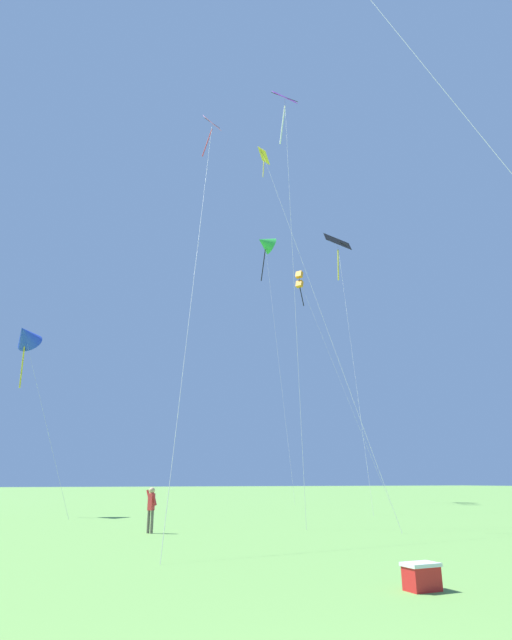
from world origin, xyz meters
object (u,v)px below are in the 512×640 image
at_px(kite_yellow_diamond, 272,179).
at_px(person_in_red_shirt, 151,505).
at_px(kite_blue_delta, 26,336).
at_px(kite_pink_low, 209,143).
at_px(picnic_cooler, 422,576).
at_px(kite_purple_streamer, 284,113).
at_px(kite_orange_box, 300,281).
at_px(kite_black_large, 338,251).
at_px(kite_green_small, 265,243).

distance_m(kite_yellow_diamond, person_in_red_shirt, 18.11).
bearing_deg(kite_yellow_diamond, kite_blue_delta, 139.00).
height_order(kite_pink_low, picnic_cooler, kite_pink_low).
xyz_separation_m(kite_purple_streamer, person_in_red_shirt, (-7.62, -3.51, -21.95)).
bearing_deg(picnic_cooler, kite_orange_box, 63.49).
relative_size(kite_yellow_diamond, picnic_cooler, 33.19).
bearing_deg(kite_purple_streamer, kite_blue_delta, 144.05).
bearing_deg(kite_yellow_diamond, person_in_red_shirt, -156.23).
distance_m(kite_orange_box, kite_black_large, 9.19).
bearing_deg(kite_yellow_diamond, kite_orange_box, 56.80).
relative_size(kite_pink_low, kite_blue_delta, 1.79).
distance_m(kite_orange_box, person_in_red_shirt, 33.73).
xyz_separation_m(kite_purple_streamer, kite_green_small, (9.41, 22.54, 3.15)).
distance_m(kite_black_large, kite_yellow_diamond, 13.86).
bearing_deg(person_in_red_shirt, kite_pink_low, 18.48).
height_order(kite_purple_streamer, person_in_red_shirt, kite_purple_streamer).
distance_m(kite_orange_box, kite_blue_delta, 26.63).
bearing_deg(kite_blue_delta, picnic_cooler, -74.81).
xyz_separation_m(kite_purple_streamer, kite_yellow_diamond, (-1.26, -0.71, -5.23)).
bearing_deg(kite_black_large, kite_blue_delta, 178.29).
distance_m(person_in_red_shirt, picnic_cooler, 12.19).
xyz_separation_m(kite_green_small, picnic_cooler, (-15.25, -38.09, -25.82)).
relative_size(kite_orange_box, kite_blue_delta, 1.94).
relative_size(kite_pink_low, kite_yellow_diamond, 0.98).
distance_m(kite_black_large, kite_blue_delta, 23.48).
bearing_deg(kite_orange_box, kite_green_small, 103.26).
xyz_separation_m(kite_pink_low, kite_green_small, (15.03, 25.38, 8.76)).
height_order(kite_pink_low, kite_yellow_diamond, kite_yellow_diamond).
bearing_deg(kite_orange_box, kite_blue_delta, -160.14).
bearing_deg(kite_blue_delta, kite_yellow_diamond, -41.00).
bearing_deg(kite_black_large, kite_yellow_diamond, -138.44).
bearing_deg(kite_pink_low, kite_black_large, 37.55).
bearing_deg(kite_blue_delta, kite_black_large, -1.71).
distance_m(kite_orange_box, kite_pink_low, 26.13).
relative_size(kite_purple_streamer, person_in_red_shirt, 15.92).
bearing_deg(kite_black_large, kite_purple_streamer, -137.03).
relative_size(kite_yellow_diamond, person_in_red_shirt, 12.74).
bearing_deg(kite_green_small, kite_purple_streamer, -112.67).
xyz_separation_m(kite_pink_low, kite_black_large, (14.67, 11.28, 1.86)).
xyz_separation_m(kite_black_large, kite_green_small, (0.36, 14.10, 6.91)).
xyz_separation_m(kite_orange_box, kite_pink_low, (-16.23, -20.28, -2.80)).
relative_size(kite_blue_delta, picnic_cooler, 18.08).
bearing_deg(kite_pink_low, kite_blue_delta, 120.09).
distance_m(kite_black_large, kite_purple_streamer, 12.93).
distance_m(kite_pink_low, picnic_cooler, 21.27).
distance_m(kite_pink_low, kite_green_small, 30.77).
distance_m(kite_orange_box, picnic_cooler, 41.87).
bearing_deg(kite_purple_streamer, person_in_red_shirt, -155.26).
bearing_deg(kite_orange_box, kite_purple_streamer, -121.33).
xyz_separation_m(kite_yellow_diamond, kite_blue_delta, (-11.26, 9.79, -7.77)).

